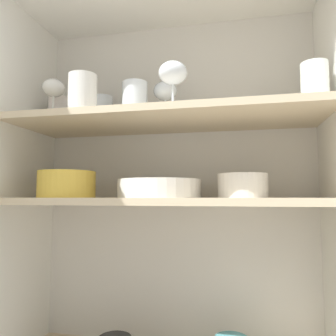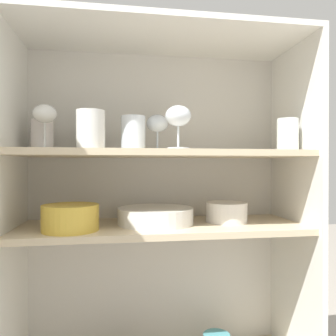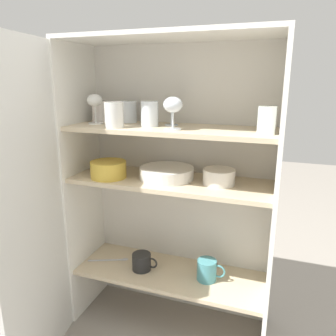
% 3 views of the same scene
% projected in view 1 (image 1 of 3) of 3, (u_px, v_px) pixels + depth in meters
% --- Properties ---
extents(cupboard_back_panel, '(0.96, 0.02, 1.38)m').
position_uv_depth(cupboard_back_panel, '(176.00, 221.00, 1.12)').
color(cupboard_back_panel, silver).
rests_on(cupboard_back_panel, ground_plane).
extents(cupboard_side_left, '(0.02, 0.35, 1.38)m').
position_uv_depth(cupboard_side_left, '(23.00, 222.00, 1.06)').
color(cupboard_side_left, white).
rests_on(cupboard_side_left, ground_plane).
extents(shelf_board_middle, '(0.92, 0.32, 0.02)m').
position_uv_depth(shelf_board_middle, '(165.00, 201.00, 0.97)').
color(shelf_board_middle, beige).
extents(shelf_board_upper, '(0.92, 0.32, 0.02)m').
position_uv_depth(shelf_board_upper, '(165.00, 120.00, 0.99)').
color(shelf_board_upper, beige).
extents(tumbler_glass_0, '(0.07, 0.07, 0.10)m').
position_uv_depth(tumbler_glass_0, '(59.00, 112.00, 1.14)').
color(tumbler_glass_0, silver).
rests_on(tumbler_glass_0, shelf_board_upper).
extents(tumbler_glass_1, '(0.08, 0.08, 0.11)m').
position_uv_depth(tumbler_glass_1, '(135.00, 100.00, 1.01)').
color(tumbler_glass_1, white).
rests_on(tumbler_glass_1, shelf_board_upper).
extents(tumbler_glass_2, '(0.07, 0.07, 0.11)m').
position_uv_depth(tumbler_glass_2, '(315.00, 83.00, 0.85)').
color(tumbler_glass_2, white).
rests_on(tumbler_glass_2, shelf_board_upper).
extents(tumbler_glass_3, '(0.08, 0.08, 0.11)m').
position_uv_depth(tumbler_glass_3, '(83.00, 94.00, 0.95)').
color(tumbler_glass_3, white).
rests_on(tumbler_glass_3, shelf_board_upper).
extents(tumbler_glass_4, '(0.07, 0.07, 0.10)m').
position_uv_depth(tumbler_glass_4, '(102.00, 112.00, 1.13)').
color(tumbler_glass_4, white).
rests_on(tumbler_glass_4, shelf_board_upper).
extents(wine_glass_0, '(0.08, 0.08, 0.13)m').
position_uv_depth(wine_glass_0, '(165.00, 93.00, 1.05)').
color(wine_glass_0, white).
rests_on(wine_glass_0, shelf_board_upper).
extents(wine_glass_1, '(0.08, 0.08, 0.14)m').
position_uv_depth(wine_glass_1, '(173.00, 75.00, 0.91)').
color(wine_glass_1, white).
rests_on(wine_glass_1, shelf_board_upper).
extents(wine_glass_2, '(0.07, 0.07, 0.14)m').
position_uv_depth(wine_glass_2, '(54.00, 91.00, 1.06)').
color(wine_glass_2, white).
rests_on(wine_glass_2, shelf_board_upper).
extents(plate_stack_white, '(0.25, 0.25, 0.05)m').
position_uv_depth(plate_stack_white, '(159.00, 189.00, 0.99)').
color(plate_stack_white, white).
rests_on(plate_stack_white, shelf_board_middle).
extents(mixing_bowl_large, '(0.17, 0.17, 0.08)m').
position_uv_depth(mixing_bowl_large, '(67.00, 183.00, 0.97)').
color(mixing_bowl_large, gold).
rests_on(mixing_bowl_large, shelf_board_middle).
extents(serving_bowl_small, '(0.14, 0.14, 0.07)m').
position_uv_depth(serving_bowl_small, '(243.00, 185.00, 0.93)').
color(serving_bowl_small, silver).
rests_on(serving_bowl_small, shelf_board_middle).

